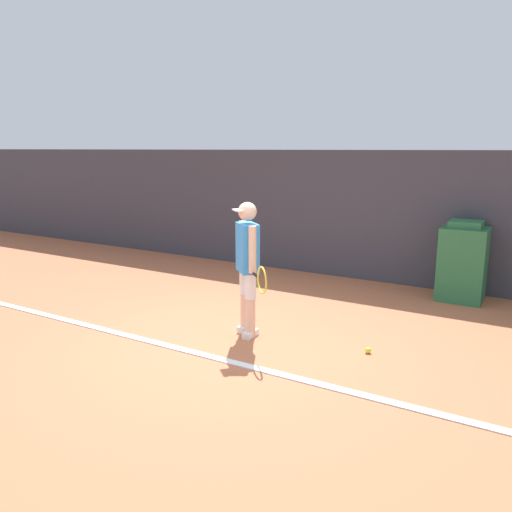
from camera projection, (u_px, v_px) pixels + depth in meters
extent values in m
plane|color=#B76642|center=(227.00, 342.00, 5.86)|extent=(24.00, 24.00, 0.00)
cube|color=#383842|center=(342.00, 214.00, 8.69)|extent=(24.00, 0.10, 2.21)
cube|color=white|center=(205.00, 355.00, 5.48)|extent=(21.60, 0.10, 0.01)
cylinder|color=beige|center=(245.00, 312.00, 6.18)|extent=(0.12, 0.12, 0.49)
cylinder|color=white|center=(245.00, 281.00, 6.10)|extent=(0.14, 0.14, 0.30)
cube|color=white|center=(245.00, 328.00, 6.22)|extent=(0.10, 0.24, 0.08)
cylinder|color=beige|center=(250.00, 318.00, 5.98)|extent=(0.12, 0.12, 0.49)
cylinder|color=white|center=(250.00, 286.00, 5.89)|extent=(0.14, 0.14, 0.30)
cube|color=white|center=(250.00, 334.00, 6.02)|extent=(0.10, 0.24, 0.08)
cube|color=#338CE0|center=(247.00, 248.00, 5.90)|extent=(0.39, 0.38, 0.58)
sphere|color=beige|center=(247.00, 211.00, 5.81)|extent=(0.22, 0.22, 0.22)
cube|color=white|center=(239.00, 210.00, 5.78)|extent=(0.21, 0.21, 0.02)
cylinder|color=beige|center=(243.00, 243.00, 6.08)|extent=(0.09, 0.09, 0.55)
cylinder|color=beige|center=(252.00, 249.00, 5.71)|extent=(0.09, 0.09, 0.55)
cylinder|color=black|center=(255.00, 275.00, 5.68)|extent=(0.17, 0.16, 0.03)
torus|color=yellow|center=(262.00, 280.00, 5.45)|extent=(0.24, 0.22, 0.31)
sphere|color=#D1E533|center=(368.00, 350.00, 5.55)|extent=(0.07, 0.07, 0.07)
cube|color=#28663D|center=(463.00, 264.00, 7.43)|extent=(0.64, 0.64, 1.10)
cube|color=#28663D|center=(466.00, 224.00, 7.30)|extent=(0.45, 0.45, 0.10)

